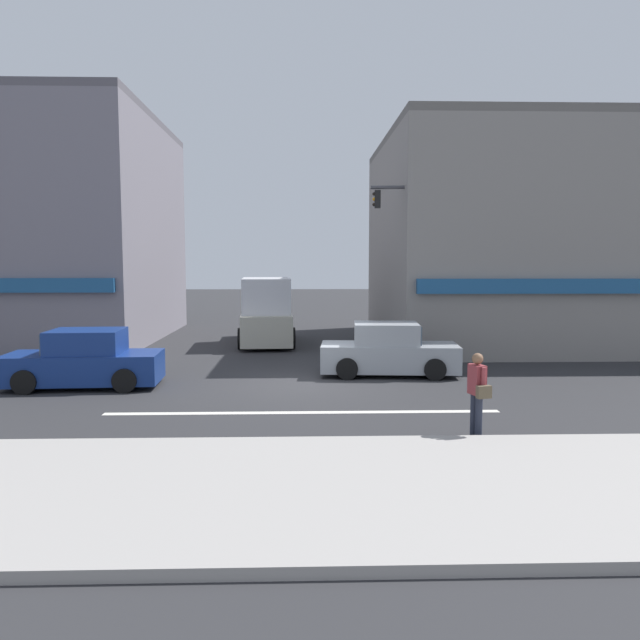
# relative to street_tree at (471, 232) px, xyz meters

# --- Properties ---
(ground_plane) EXTENTS (120.00, 120.00, 0.00)m
(ground_plane) POSITION_rel_street_tree_xyz_m (-6.25, -5.61, -4.51)
(ground_plane) COLOR #2B2B2D
(lane_marking_stripe) EXTENTS (9.00, 0.24, 0.01)m
(lane_marking_stripe) POSITION_rel_street_tree_xyz_m (-6.25, -9.11, -4.50)
(lane_marking_stripe) COLOR silver
(lane_marking_stripe) RESTS_ON ground
(sidewalk_curb) EXTENTS (40.00, 5.00, 0.16)m
(sidewalk_curb) POSITION_rel_street_tree_xyz_m (-6.25, -14.11, -4.43)
(sidewalk_curb) COLOR #9E9993
(sidewalk_curb) RESTS_ON ground
(building_left_block) EXTENTS (11.09, 12.10, 9.68)m
(building_left_block) POSITION_rel_street_tree_xyz_m (-18.06, 4.98, 0.33)
(building_left_block) COLOR slate
(building_left_block) RESTS_ON ground
(building_right_corner) EXTENTS (13.09, 11.91, 8.65)m
(building_right_corner) POSITION_rel_street_tree_xyz_m (3.81, 3.62, -0.18)
(building_right_corner) COLOR gray
(building_right_corner) RESTS_ON ground
(street_tree) EXTENTS (4.07, 4.07, 6.56)m
(street_tree) POSITION_rel_street_tree_xyz_m (0.00, 0.00, 0.00)
(street_tree) COLOR #4C3823
(street_tree) RESTS_ON ground
(utility_pole_near_left) EXTENTS (1.40, 0.22, 7.13)m
(utility_pole_near_left) POSITION_rel_street_tree_xyz_m (-13.55, 0.13, -0.80)
(utility_pole_near_left) COLOR brown
(utility_pole_near_left) RESTS_ON ground
(traffic_light_mast) EXTENTS (4.88, 0.53, 6.20)m
(traffic_light_mast) POSITION_rel_street_tree_xyz_m (-0.41, -1.71, -0.21)
(traffic_light_mast) COLOR #47474C
(traffic_light_mast) RESTS_ON ground
(sedan_waiting_far) EXTENTS (4.22, 2.12, 1.58)m
(sedan_waiting_far) POSITION_rel_street_tree_xyz_m (-3.64, -4.43, -3.80)
(sedan_waiting_far) COLOR #999EA3
(sedan_waiting_far) RESTS_ON ground
(sedan_approaching_near) EXTENTS (4.18, 2.04, 1.58)m
(sedan_approaching_near) POSITION_rel_street_tree_xyz_m (-12.21, -6.02, -3.80)
(sedan_approaching_near) COLOR navy
(sedan_approaching_near) RESTS_ON ground
(box_truck_crossing_rightbound) EXTENTS (2.48, 5.71, 2.75)m
(box_truck_crossing_rightbound) POSITION_rel_street_tree_xyz_m (-7.73, 2.83, -3.26)
(box_truck_crossing_rightbound) COLOR #B7B29E
(box_truck_crossing_rightbound) RESTS_ON ground
(pedestrian_foreground_with_bag) EXTENTS (0.34, 0.69, 1.67)m
(pedestrian_foreground_with_bag) POSITION_rel_street_tree_xyz_m (-2.88, -11.27, -3.56)
(pedestrian_foreground_with_bag) COLOR #232838
(pedestrian_foreground_with_bag) RESTS_ON ground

